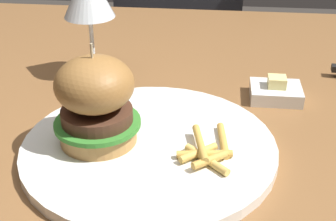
{
  "coord_description": "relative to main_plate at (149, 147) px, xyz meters",
  "views": [
    {
      "loc": [
        0.1,
        -0.69,
        1.07
      ],
      "look_at": [
        0.04,
        -0.18,
        0.78
      ],
      "focal_mm": 50.0,
      "sensor_mm": 36.0,
      "label": 1
    }
  ],
  "objects": [
    {
      "name": "butter_dish",
      "position": [
        0.17,
        0.16,
        0.0
      ],
      "size": [
        0.08,
        0.06,
        0.04
      ],
      "color": "white",
      "rests_on": "dining_table"
    },
    {
      "name": "dining_table",
      "position": [
        -0.02,
        0.21,
        -0.1
      ],
      "size": [
        1.3,
        0.81,
        0.74
      ],
      "color": "brown",
      "rests_on": "ground"
    },
    {
      "name": "main_plate",
      "position": [
        0.0,
        0.0,
        0.0
      ],
      "size": [
        0.31,
        0.31,
        0.01
      ],
      "primitive_type": "cylinder",
      "color": "white",
      "rests_on": "dining_table"
    },
    {
      "name": "burger_sandwich",
      "position": [
        -0.06,
        -0.0,
        0.06
      ],
      "size": [
        0.11,
        0.11,
        0.13
      ],
      "color": "#B78447",
      "rests_on": "main_plate"
    },
    {
      "name": "diner_person",
      "position": [
        -0.04,
        0.89,
        -0.18
      ],
      "size": [
        0.51,
        0.36,
        1.18
      ],
      "color": "#282833",
      "rests_on": "ground"
    },
    {
      "name": "fries_pile",
      "position": [
        0.07,
        -0.02,
        0.01
      ],
      "size": [
        0.07,
        0.11,
        0.02
      ],
      "color": "gold",
      "rests_on": "main_plate"
    }
  ]
}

